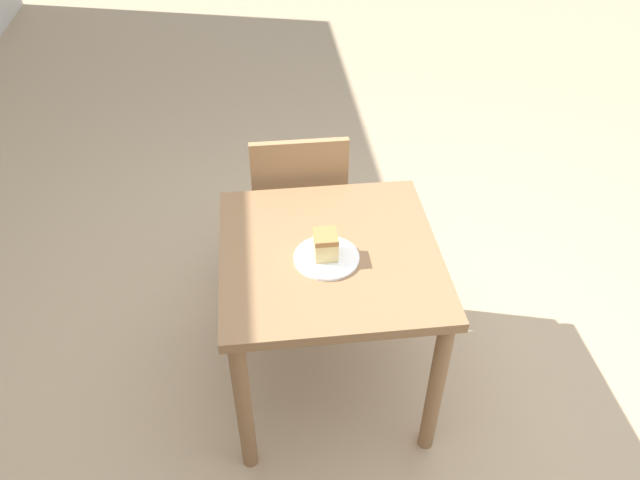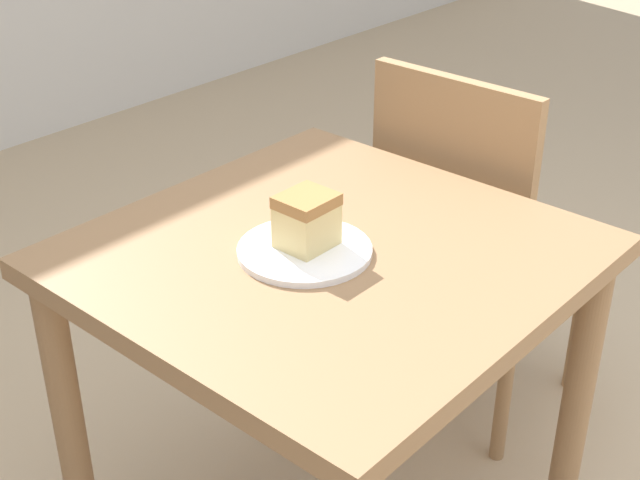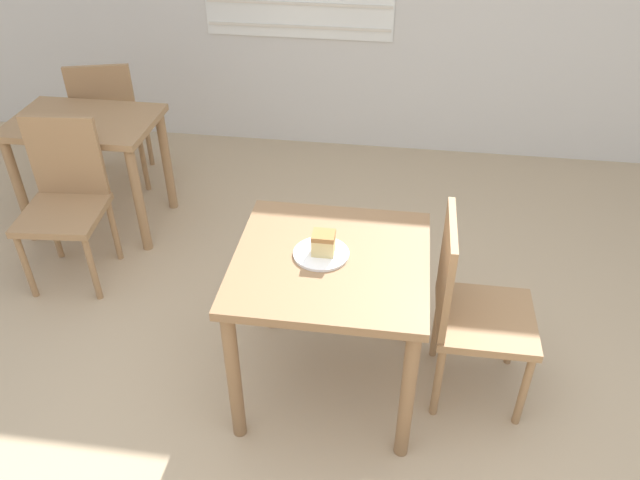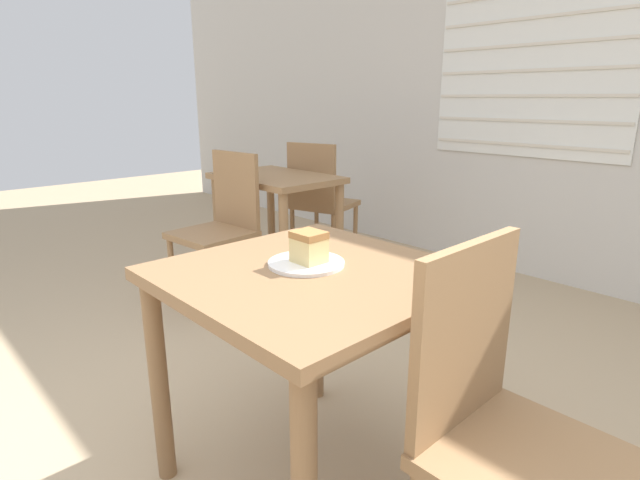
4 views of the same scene
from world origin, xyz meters
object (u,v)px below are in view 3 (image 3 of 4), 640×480
object	(u,v)px
chair_far_corner	(65,197)
cake_slice	(324,243)
dining_table_near	(331,281)
chair_far_opposite	(111,120)
chair_near_window	(470,307)
plate	(321,254)
dining_table_far	(88,141)

from	to	relation	value
chair_far_corner	cake_slice	bearing A→B (deg)	-27.96
chair_far_corner	cake_slice	world-z (taller)	chair_far_corner
dining_table_near	chair_far_corner	world-z (taller)	chair_far_corner
dining_table_near	chair_far_opposite	bearing A→B (deg)	136.27
chair_near_window	chair_far_corner	distance (m)	2.27
chair_near_window	plate	size ratio (longest dim) A/B	3.93
plate	cake_slice	xyz separation A→B (m)	(0.01, 0.00, 0.05)
chair_far_opposite	chair_near_window	bearing A→B (deg)	129.51
dining_table_far	chair_far_opposite	world-z (taller)	chair_far_opposite
chair_far_corner	chair_far_opposite	distance (m)	1.01
plate	chair_far_opposite	bearing A→B (deg)	135.83
dining_table_near	chair_near_window	bearing A→B (deg)	6.22
dining_table_far	chair_far_opposite	bearing A→B (deg)	99.86
chair_far_corner	plate	distance (m)	1.69
dining_table_far	plate	distance (m)	1.98
dining_table_near	chair_far_opposite	world-z (taller)	chair_far_opposite
dining_table_near	plate	xyz separation A→B (m)	(-0.04, 0.02, 0.13)
dining_table_near	chair_far_corner	size ratio (longest dim) A/B	0.88
chair_near_window	chair_far_corner	bearing A→B (deg)	74.55
cake_slice	chair_far_corner	bearing A→B (deg)	157.13
chair_near_window	plate	bearing A→B (deg)	94.33
dining_table_near	chair_far_corner	bearing A→B (deg)	156.97
dining_table_far	cake_slice	bearing A→B (deg)	-35.31
chair_near_window	plate	world-z (taller)	chair_near_window
chair_far_corner	chair_near_window	bearing A→B (deg)	-20.54
dining_table_near	cake_slice	bearing A→B (deg)	150.16
chair_far_opposite	cake_slice	xyz separation A→B (m)	(1.70, -1.64, 0.31)
dining_table_far	plate	size ratio (longest dim) A/B	3.65
chair_near_window	dining_table_near	bearing A→B (deg)	96.22
dining_table_far	plate	xyz separation A→B (m)	(1.61, -1.15, 0.16)
dining_table_far	dining_table_near	bearing A→B (deg)	-35.20
dining_table_near	chair_near_window	size ratio (longest dim) A/B	0.88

